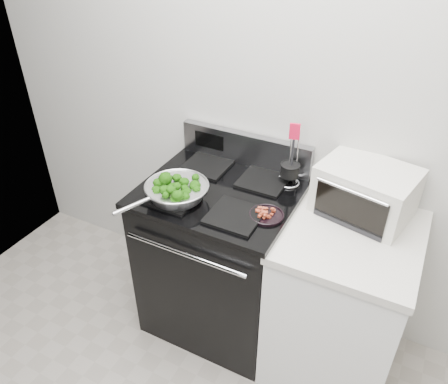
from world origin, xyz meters
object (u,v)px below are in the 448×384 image
Objects in this scene: bacon_plate at (267,213)px; toaster_oven at (366,191)px; skillet at (176,190)px; utensil_holder at (290,173)px; gas_range at (221,256)px.

bacon_plate is 0.34× the size of toaster_oven.
utensil_holder is (0.44, 0.39, 0.01)m from skillet.
utensil_holder reaches higher than bacon_plate.
skillet is at bearing -170.86° from bacon_plate.
gas_range is 3.24× the size of utensil_holder.
skillet is at bearing -130.49° from gas_range.
bacon_plate is at bearing -131.25° from toaster_oven.
skillet is 0.90m from toaster_oven.
skillet is 0.45m from bacon_plate.
skillet is at bearing -144.53° from toaster_oven.
toaster_oven is (0.68, 0.18, 0.55)m from gas_range.
utensil_holder reaches higher than gas_range.
gas_range is at bearing 72.10° from skillet.
skillet is 1.38× the size of utensil_holder.
toaster_oven is at bearing -18.91° from utensil_holder.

